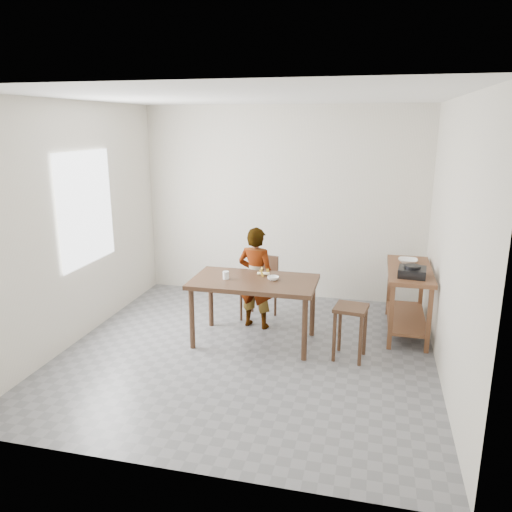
% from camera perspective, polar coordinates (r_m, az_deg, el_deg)
% --- Properties ---
extents(floor, '(4.00, 4.00, 0.04)m').
position_cam_1_polar(floor, '(5.62, -0.97, -11.13)').
color(floor, slate).
rests_on(floor, ground).
extents(ceiling, '(4.00, 4.00, 0.04)m').
position_cam_1_polar(ceiling, '(5.06, -1.11, 17.98)').
color(ceiling, white).
rests_on(ceiling, wall_back).
extents(wall_back, '(4.00, 0.04, 2.70)m').
position_cam_1_polar(wall_back, '(7.11, 3.07, 6.02)').
color(wall_back, silver).
rests_on(wall_back, ground).
extents(wall_front, '(4.00, 0.04, 2.70)m').
position_cam_1_polar(wall_front, '(3.33, -9.81, -4.66)').
color(wall_front, silver).
rests_on(wall_front, ground).
extents(wall_left, '(0.04, 4.00, 2.70)m').
position_cam_1_polar(wall_left, '(6.00, -20.11, 3.44)').
color(wall_left, silver).
rests_on(wall_left, ground).
extents(wall_right, '(0.04, 4.00, 2.70)m').
position_cam_1_polar(wall_right, '(5.07, 21.67, 1.31)').
color(wall_right, silver).
rests_on(wall_right, ground).
extents(window_pane, '(0.02, 1.10, 1.30)m').
position_cam_1_polar(window_pane, '(6.11, -18.82, 5.18)').
color(window_pane, white).
rests_on(window_pane, wall_left).
extents(dining_table, '(1.40, 0.80, 0.75)m').
position_cam_1_polar(dining_table, '(5.73, -0.23, -6.30)').
color(dining_table, '#422A1A').
rests_on(dining_table, floor).
extents(prep_counter, '(0.50, 1.20, 0.80)m').
position_cam_1_polar(prep_counter, '(6.25, 16.91, -4.89)').
color(prep_counter, brown).
rests_on(prep_counter, floor).
extents(child, '(0.51, 0.38, 1.26)m').
position_cam_1_polar(child, '(6.07, -0.00, -2.52)').
color(child, white).
rests_on(child, floor).
extents(dining_chair, '(0.46, 0.46, 0.81)m').
position_cam_1_polar(dining_chair, '(6.40, 0.28, -3.73)').
color(dining_chair, '#422A1A').
rests_on(dining_chair, floor).
extents(stool, '(0.38, 0.38, 0.59)m').
position_cam_1_polar(stool, '(5.47, 10.68, -8.57)').
color(stool, '#422A1A').
rests_on(stool, floor).
extents(glass_tumbler, '(0.08, 0.08, 0.09)m').
position_cam_1_polar(glass_tumbler, '(5.63, -3.46, -2.20)').
color(glass_tumbler, white).
rests_on(glass_tumbler, dining_table).
extents(small_bowl, '(0.14, 0.14, 0.04)m').
position_cam_1_polar(small_bowl, '(5.59, 1.97, -2.55)').
color(small_bowl, white).
rests_on(small_bowl, dining_table).
extents(banana, '(0.19, 0.15, 0.06)m').
position_cam_1_polar(banana, '(5.75, 0.86, -1.96)').
color(banana, yellow).
rests_on(banana, dining_table).
extents(serving_bowl, '(0.24, 0.24, 0.06)m').
position_cam_1_polar(serving_bowl, '(6.34, 16.97, -0.56)').
color(serving_bowl, white).
rests_on(serving_bowl, prep_counter).
extents(gas_burner, '(0.33, 0.33, 0.10)m').
position_cam_1_polar(gas_burner, '(5.81, 17.41, -1.77)').
color(gas_burner, black).
rests_on(gas_burner, prep_counter).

